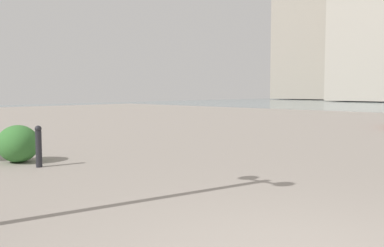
{
  "coord_description": "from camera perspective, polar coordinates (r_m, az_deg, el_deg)",
  "views": [
    {
      "loc": [
        -1.58,
        2.95,
        1.51
      ],
      "look_at": [
        6.72,
        -5.71,
        0.55
      ],
      "focal_mm": 38.98,
      "sensor_mm": 36.0,
      "label": 1
    }
  ],
  "objects": [
    {
      "name": "bollard_near",
      "position": [
        8.69,
        -20.25,
        -2.84
      ],
      "size": [
        0.13,
        0.13,
        0.82
      ],
      "color": "#232328",
      "rests_on": "ground"
    },
    {
      "name": "building_highrise",
      "position": [
        80.35,
        18.69,
        13.65
      ],
      "size": [
        15.56,
        15.55,
        28.98
      ],
      "color": "#9E9384",
      "rests_on": "ground"
    },
    {
      "name": "shrub_low",
      "position": [
        9.44,
        -22.7,
        -2.57
      ],
      "size": [
        0.92,
        0.83,
        0.78
      ],
      "color": "#387533",
      "rests_on": "ground"
    }
  ]
}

